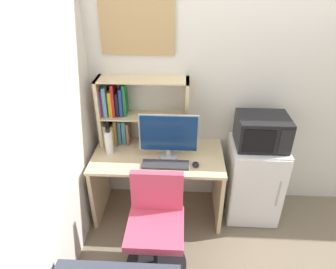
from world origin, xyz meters
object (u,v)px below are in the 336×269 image
at_px(hutch_bookshelf, 129,112).
at_px(computer_mouse, 196,164).
at_px(keyboard, 166,165).
at_px(water_bottle, 109,142).
at_px(wall_corkboard, 137,25).
at_px(desk_chair, 156,230).
at_px(monitor, 169,135).
at_px(mini_fridge, 253,180).
at_px(microwave, 262,131).

height_order(hutch_bookshelf, computer_mouse, hutch_bookshelf).
distance_m(keyboard, water_bottle, 0.60).
relative_size(keyboard, wall_corkboard, 0.65).
xyz_separation_m(computer_mouse, desk_chair, (-0.33, -0.46, -0.36)).
bearing_deg(monitor, hutch_bookshelf, 148.09).
relative_size(computer_mouse, mini_fridge, 0.09).
height_order(mini_fridge, microwave, microwave).
distance_m(keyboard, wall_corkboard, 1.26).
distance_m(microwave, wall_corkboard, 1.47).
bearing_deg(keyboard, computer_mouse, 0.86).
height_order(keyboard, wall_corkboard, wall_corkboard).
bearing_deg(microwave, keyboard, -166.28).
distance_m(hutch_bookshelf, water_bottle, 0.35).
relative_size(keyboard, microwave, 0.93).
bearing_deg(mini_fridge, monitor, -175.24).
distance_m(computer_mouse, microwave, 0.69).
bearing_deg(water_bottle, hutch_bookshelf, 50.84).
relative_size(hutch_bookshelf, desk_chair, 1.01).
xyz_separation_m(monitor, microwave, (0.86, 0.07, 0.02)).
xyz_separation_m(water_bottle, desk_chair, (0.50, -0.64, -0.47)).
bearing_deg(mini_fridge, computer_mouse, -161.04).
height_order(computer_mouse, water_bottle, water_bottle).
bearing_deg(mini_fridge, water_bottle, -178.87).
bearing_deg(desk_chair, water_bottle, 128.11).
relative_size(monitor, wall_corkboard, 0.82).
bearing_deg(keyboard, mini_fridge, 13.54).
bearing_deg(hutch_bookshelf, microwave, -8.01).
height_order(keyboard, water_bottle, water_bottle).
bearing_deg(hutch_bookshelf, mini_fridge, -8.14).
height_order(monitor, microwave, monitor).
relative_size(mini_fridge, desk_chair, 0.97).
bearing_deg(monitor, computer_mouse, -28.13).
height_order(computer_mouse, microwave, microwave).
distance_m(keyboard, computer_mouse, 0.28).
relative_size(microwave, wall_corkboard, 0.70).
relative_size(monitor, microwave, 1.18).
bearing_deg(microwave, hutch_bookshelf, 171.99).
relative_size(keyboard, computer_mouse, 5.37).
bearing_deg(water_bottle, computer_mouse, -12.18).
bearing_deg(microwave, monitor, -175.04).
distance_m(monitor, mini_fridge, 1.02).
height_order(keyboard, desk_chair, desk_chair).
bearing_deg(hutch_bookshelf, wall_corkboard, 40.47).
distance_m(hutch_bookshelf, wall_corkboard, 0.81).
relative_size(hutch_bookshelf, water_bottle, 3.37).
relative_size(mini_fridge, wall_corkboard, 1.27).
relative_size(computer_mouse, wall_corkboard, 0.12).
height_order(keyboard, computer_mouse, computer_mouse).
bearing_deg(microwave, mini_fridge, -90.06).
xyz_separation_m(hutch_bookshelf, water_bottle, (-0.17, -0.21, -0.23)).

